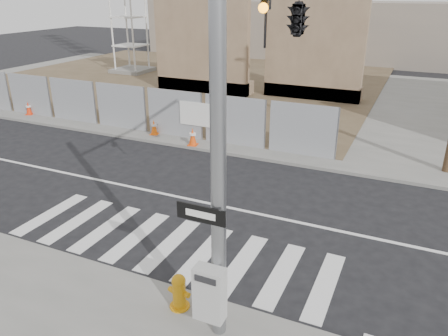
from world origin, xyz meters
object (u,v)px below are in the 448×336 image
at_px(fire_hydrant, 179,291).
at_px(traffic_cone_b, 29,108).
at_px(traffic_cone_d, 193,137).
at_px(traffic_cone_c, 154,127).
at_px(signal_pole, 276,58).

distance_m(fire_hydrant, traffic_cone_b, 17.06).
bearing_deg(traffic_cone_d, traffic_cone_c, 166.01).
height_order(signal_pole, fire_hydrant, signal_pole).
height_order(signal_pole, traffic_cone_b, signal_pole).
relative_size(signal_pole, traffic_cone_c, 10.58).
xyz_separation_m(signal_pole, traffic_cone_b, (-15.21, 6.93, -4.34)).
xyz_separation_m(traffic_cone_b, traffic_cone_d, (9.79, -0.66, 0.04)).
xyz_separation_m(signal_pole, traffic_cone_c, (-7.64, 6.82, -4.34)).
distance_m(signal_pole, fire_hydrant, 5.06).
bearing_deg(traffic_cone_b, signal_pole, -24.49).
height_order(fire_hydrant, traffic_cone_c, fire_hydrant).
bearing_deg(traffic_cone_b, fire_hydrant, -33.57).
height_order(signal_pole, traffic_cone_d, signal_pole).
bearing_deg(traffic_cone_d, fire_hydrant, -63.23).
distance_m(signal_pole, traffic_cone_d, 9.34).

